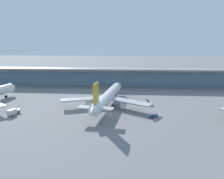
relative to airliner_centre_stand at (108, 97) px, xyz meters
The scene contains 7 objects.
ground_plane 14.31m from the airliner_centre_stand, 82.01° to the right, with size 1200.00×1200.00×0.00m, color slate.
airliner_centre_stand is the anchor object (origin of this frame).
service_truck_under_wing_white 24.83m from the airliner_centre_stand, ahead, with size 3.74×6.83×2.70m.
service_truck_by_tail_grey 13.17m from the airliner_centre_stand, 161.92° to the left, with size 3.43×6.88×2.70m.
service_truck_on_taxiway_grey 49.19m from the airliner_centre_stand, 157.67° to the right, with size 3.46×7.58×3.10m.
service_truck_at_far_stand_blue 29.39m from the airliner_centre_stand, 35.29° to the right, with size 5.35×6.13×2.70m.
terminal_building 59.12m from the airliner_centre_stand, 88.22° to the left, with size 276.24×12.80×15.20m.
Camera 1 is at (9.07, -99.24, 33.83)m, focal length 33.13 mm.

